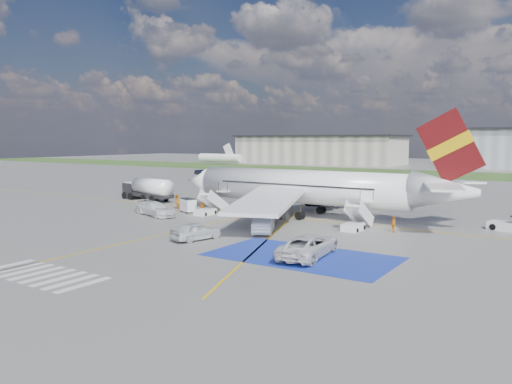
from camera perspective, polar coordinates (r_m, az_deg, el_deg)
ground at (r=46.90m, az=-3.21°, el=-4.86°), size 400.00×400.00×0.00m
grass_strip at (r=135.06m, az=21.63°, el=1.84°), size 400.00×30.00×0.01m
taxiway_line_main at (r=56.83m, az=4.04°, el=-2.95°), size 120.00×0.20×0.01m
taxiway_line_cross at (r=43.15m, az=-16.67°, el=-6.06°), size 0.20×60.00×0.01m
taxiway_line_diag at (r=56.83m, az=4.04°, el=-2.95°), size 20.71×56.45×0.01m
staging_box at (r=38.34m, az=5.31°, el=-7.34°), size 14.00×8.00×0.01m
crosswalk at (r=36.01m, az=-23.24°, el=-8.68°), size 9.00×4.00×0.01m
terminal_west at (r=186.26m, az=7.17°, el=4.78°), size 60.00×22.00×10.00m
airliner at (r=57.45m, az=6.35°, el=0.53°), size 36.81×32.95×11.92m
airstairs_fwd at (r=59.34m, az=-5.56°, el=-1.98°), size 1.90×5.20×3.60m
airstairs_aft at (r=49.93m, az=11.21°, el=-3.58°), size 1.90×5.20×3.60m
fuel_tanker at (r=74.20m, az=-12.28°, el=0.10°), size 9.89×4.21×3.28m
gpu_cart at (r=61.34m, az=-7.76°, el=-1.60°), size 2.39×1.95×1.72m
car_silver_a at (r=44.46m, az=-6.86°, el=-4.45°), size 2.96×5.00×1.60m
car_silver_b at (r=47.42m, az=0.88°, el=-3.70°), size 3.88×5.35×1.68m
van_white_a at (r=38.23m, az=6.09°, el=-5.66°), size 3.55×6.34×2.26m
van_white_b at (r=59.55m, az=-11.55°, el=-1.61°), size 5.85×3.79×2.13m
crew_fwd at (r=60.94m, az=-6.11°, el=-1.51°), size 0.74×0.78×1.79m
crew_nose at (r=64.72m, az=-9.06°, el=-1.10°), size 0.90×1.04×1.83m
crew_aft at (r=49.47m, az=15.44°, el=-3.60°), size 0.43×0.92×1.53m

